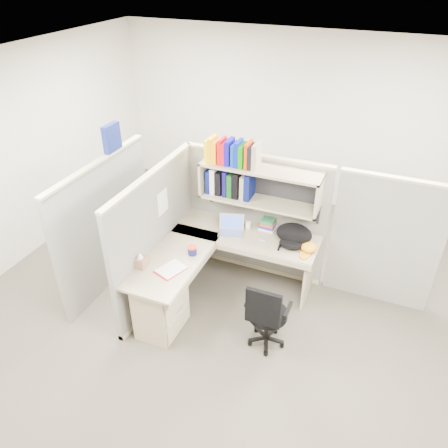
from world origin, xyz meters
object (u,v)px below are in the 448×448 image
at_px(task_chair, 266,324).
at_px(desk, 185,287).
at_px(laptop, 231,226).
at_px(backpack, 293,236).
at_px(snack_canister, 192,250).

bearing_deg(task_chair, desk, 176.11).
bearing_deg(laptop, desk, -122.45).
distance_m(backpack, task_chair, 1.06).
relative_size(laptop, backpack, 0.72).
bearing_deg(desk, backpack, 40.73).
distance_m(desk, laptop, 0.92).
bearing_deg(desk, snack_canister, 91.79).
height_order(snack_canister, task_chair, task_chair).
bearing_deg(snack_canister, task_chair, -17.24).
distance_m(laptop, backpack, 0.75).
distance_m(snack_canister, task_chair, 1.14).
bearing_deg(snack_canister, backpack, 31.42).
bearing_deg(backpack, laptop, -166.15).
xyz_separation_m(snack_canister, task_chair, (0.99, -0.31, -0.47)).
height_order(desk, backpack, backpack).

